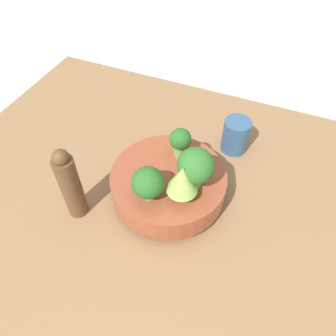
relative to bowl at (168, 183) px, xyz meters
name	(u,v)px	position (x,y,z in m)	size (l,w,h in m)	color
ground_plane	(168,206)	(0.00, 0.00, -0.08)	(6.00, 6.00, 0.00)	silver
table	(168,201)	(0.00, 0.00, -0.06)	(1.10, 0.83, 0.04)	olive
bowl	(168,183)	(0.00, 0.00, 0.00)	(0.25, 0.25, 0.07)	brown
broccoli_floret_back	(148,183)	(0.01, 0.07, 0.07)	(0.06, 0.06, 0.07)	#6BA34C
romanesco_piece_far	(182,180)	(-0.05, 0.04, 0.08)	(0.06, 0.06, 0.09)	#6BA34C
broccoli_floret_left	(196,167)	(-0.06, 0.01, 0.09)	(0.07, 0.07, 0.10)	#6BA34C
broccoli_floret_front	(179,140)	(0.00, -0.06, 0.07)	(0.05, 0.05, 0.07)	#6BA34C
cup	(236,136)	(-0.10, -0.20, 0.00)	(0.06, 0.06, 0.09)	#33567F
pepper_mill	(70,185)	(0.16, 0.11, 0.05)	(0.04, 0.04, 0.18)	brown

